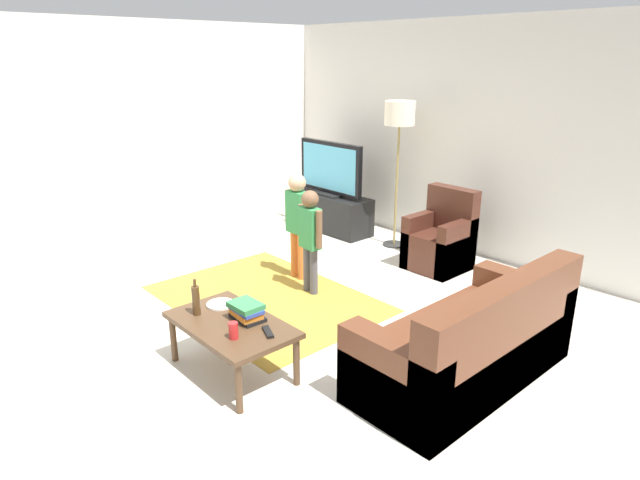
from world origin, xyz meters
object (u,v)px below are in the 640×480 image
object	(u,v)px
tv	(330,169)
floor_lamp	(399,121)
plate	(220,304)
couch	(474,347)
child_center	(310,232)
armchair	(442,242)
tv_stand	(331,213)
soda_can	(234,331)
book_stack	(246,311)
child_near_tv	(298,217)
coffee_table	(231,328)
tv_remote	(268,332)
bottle	(196,300)

from	to	relation	value
tv	floor_lamp	xyz separation A→B (m)	(1.00, 0.17, 0.70)
floor_lamp	plate	bearing A→B (deg)	-75.12
couch	child_center	bearing A→B (deg)	174.63
tv	child_center	xyz separation A→B (m)	(1.39, -1.56, -0.21)
armchair	floor_lamp	world-z (taller)	floor_lamp
tv_stand	soda_can	distance (m)	3.90
tv	book_stack	world-z (taller)	tv
plate	book_stack	bearing A→B (deg)	1.72
soda_can	couch	bearing A→B (deg)	51.59
book_stack	soda_can	world-z (taller)	book_stack
floor_lamp	child_near_tv	world-z (taller)	floor_lamp
tv_stand	book_stack	distance (m)	3.61
coffee_table	plate	bearing A→B (deg)	161.55
armchair	child_near_tv	world-z (taller)	child_near_tv
tv_remote	coffee_table	bearing A→B (deg)	-139.75
armchair	soda_can	xyz separation A→B (m)	(0.48, -3.08, 0.18)
couch	bottle	bearing A→B (deg)	-139.36
child_near_tv	book_stack	size ratio (longest dim) A/B	4.21
tv_remote	book_stack	bearing A→B (deg)	-159.24
tv	armchair	xyz separation A→B (m)	(1.85, -0.02, -0.55)
tv_remote	plate	bearing A→B (deg)	-157.11
coffee_table	floor_lamp	bearing A→B (deg)	109.41
tv_stand	plate	size ratio (longest dim) A/B	5.45
child_near_tv	soda_can	xyz separation A→B (m)	(1.32, -1.69, -0.20)
floor_lamp	bottle	size ratio (longest dim) A/B	6.16
coffee_table	bottle	world-z (taller)	bottle
soda_can	bottle	bearing A→B (deg)	180.00
bottle	plate	world-z (taller)	bottle
couch	soda_can	world-z (taller)	couch
soda_can	tv_stand	bearing A→B (deg)	126.81
plate	tv_remote	bearing A→B (deg)	-0.00
child_center	tv_remote	distance (m)	1.69
child_center	book_stack	distance (m)	1.52
child_center	soda_can	xyz separation A→B (m)	(0.95, -1.53, -0.16)
bottle	tv_stand	bearing A→B (deg)	120.46
tv	plate	bearing A→B (deg)	-57.77
couch	book_stack	world-z (taller)	couch
couch	book_stack	bearing A→B (deg)	-138.13
child_center	coffee_table	bearing A→B (deg)	-62.77
soda_can	tv_remote	bearing A→B (deg)	65.56
tv	soda_can	xyz separation A→B (m)	(2.33, -3.10, -0.37)
tv_stand	coffee_table	distance (m)	3.67
coffee_table	tv_stand	bearing A→B (deg)	125.18
coffee_table	soda_can	world-z (taller)	soda_can
floor_lamp	tv	bearing A→B (deg)	-170.23
floor_lamp	book_stack	distance (m)	3.42
child_near_tv	armchair	bearing A→B (deg)	58.80
bottle	tv_remote	distance (m)	0.65
tv_stand	plate	world-z (taller)	tv_stand
child_center	tv	bearing A→B (deg)	131.55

